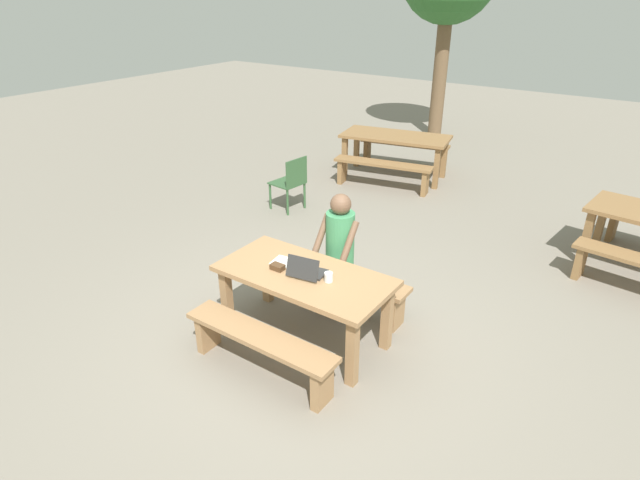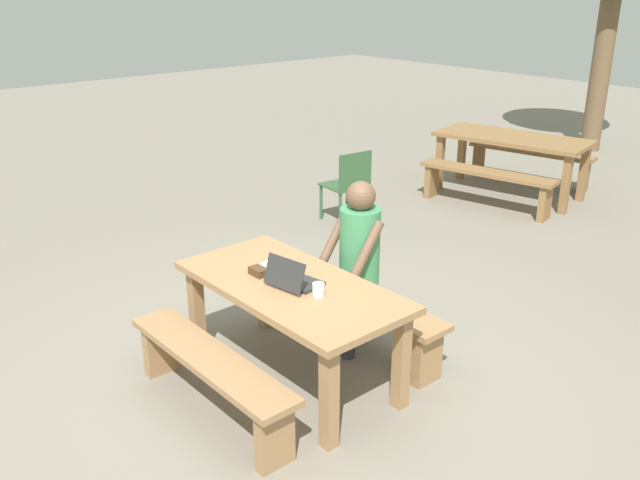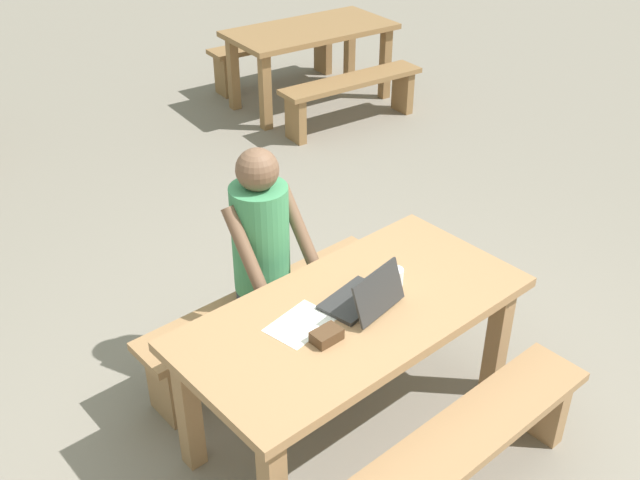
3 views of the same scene
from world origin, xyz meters
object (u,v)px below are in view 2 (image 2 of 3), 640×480
at_px(coffee_mug, 318,290).
at_px(plastic_chair, 348,184).
at_px(laptop, 293,278).
at_px(small_pouch, 259,271).
at_px(picnic_table_mid, 512,145).
at_px(person_seated, 356,254).
at_px(picnic_table_front, 291,298).

xyz_separation_m(coffee_mug, plastic_chair, (-2.39, 2.52, -0.32)).
relative_size(laptop, plastic_chair, 0.42).
height_order(small_pouch, picnic_table_mid, small_pouch).
bearing_deg(person_seated, picnic_table_mid, 109.66).
xyz_separation_m(small_pouch, coffee_mug, (0.52, 0.09, 0.02)).
bearing_deg(plastic_chair, picnic_table_front, 46.66).
height_order(laptop, coffee_mug, laptop).
bearing_deg(picnic_table_front, person_seated, 92.37).
xyz_separation_m(person_seated, picnic_table_mid, (-1.50, 4.21, -0.11)).
relative_size(small_pouch, plastic_chair, 0.16).
distance_m(picnic_table_front, plastic_chair, 3.30).
height_order(plastic_chair, picnic_table_mid, plastic_chair).
relative_size(picnic_table_front, person_seated, 1.28).
height_order(laptop, person_seated, person_seated).
distance_m(laptop, person_seated, 0.66).
bearing_deg(picnic_table_front, laptop, -25.23).
bearing_deg(plastic_chair, picnic_table_mid, 172.56).
bearing_deg(picnic_table_mid, coffee_mug, -80.54).
distance_m(plastic_chair, picnic_table_mid, 2.40).
xyz_separation_m(small_pouch, plastic_chair, (-1.87, 2.62, -0.31)).
bearing_deg(laptop, picnic_table_mid, -81.01).
distance_m(small_pouch, picnic_table_mid, 5.10).
bearing_deg(plastic_chair, coffee_mug, 50.21).
distance_m(small_pouch, coffee_mug, 0.53).
distance_m(laptop, coffee_mug, 0.23).
xyz_separation_m(picnic_table_front, small_pouch, (-0.25, -0.09, 0.14)).
height_order(picnic_table_front, plastic_chair, plastic_chair).
bearing_deg(coffee_mug, plastic_chair, 133.48).
xyz_separation_m(picnic_table_front, picnic_table_mid, (-1.53, 4.84, 0.04)).
xyz_separation_m(laptop, coffee_mug, (0.23, 0.03, -0.01)).
bearing_deg(plastic_chair, laptop, 47.01).
relative_size(picnic_table_front, plastic_chair, 1.97).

